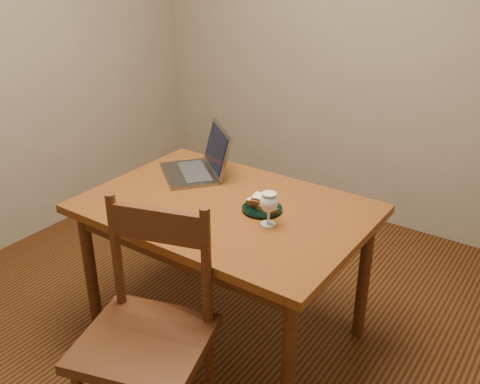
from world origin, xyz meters
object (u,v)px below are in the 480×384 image
Objects in this scene: plate at (262,209)px; laptop at (202,162)px; table at (226,221)px; milk_glass at (269,209)px; chair at (146,325)px.

laptop is at bearing 159.65° from plate.
laptop is at bearing 144.12° from table.
laptop is (-0.58, 0.28, -0.01)m from milk_glass.
table is 2.77× the size of laptop.
chair is 3.81× the size of milk_glass.
table is 8.51× the size of milk_glass.
chair is at bearing -25.46° from laptop.
table is at bearing -163.90° from plate.
milk_glass is 0.33× the size of laptop.
laptop reaches higher than chair.
chair is at bearing -103.33° from milk_glass.
milk_glass is at bearing -9.73° from table.
milk_glass is (0.15, 0.62, 0.27)m from chair.
table is 7.03× the size of plate.
plate is at bearing 18.33° from laptop.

